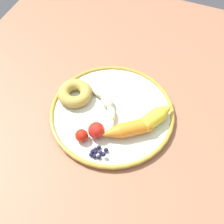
# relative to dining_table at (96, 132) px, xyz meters

# --- Properties ---
(ground_plane) EXTENTS (6.00, 6.00, 0.00)m
(ground_plane) POSITION_rel_dining_table_xyz_m (0.00, 0.00, -0.67)
(ground_plane) COLOR #3A3C41
(dining_table) EXTENTS (1.24, 0.97, 0.75)m
(dining_table) POSITION_rel_dining_table_xyz_m (0.00, 0.00, 0.00)
(dining_table) COLOR #936349
(dining_table) RESTS_ON ground_plane
(plate) EXTENTS (0.35, 0.35, 0.02)m
(plate) POSITION_rel_dining_table_xyz_m (-0.03, 0.04, 0.09)
(plate) COLOR silver
(plate) RESTS_ON dining_table
(banana) EXTENTS (0.14, 0.15, 0.03)m
(banana) POSITION_rel_dining_table_xyz_m (-0.04, 0.01, 0.10)
(banana) COLOR beige
(banana) RESTS_ON plate
(carrot_orange) EXTENTS (0.11, 0.13, 0.04)m
(carrot_orange) POSITION_rel_dining_table_xyz_m (0.03, 0.10, 0.11)
(carrot_orange) COLOR orange
(carrot_orange) RESTS_ON plate
(carrot_yellow) EXTENTS (0.11, 0.09, 0.04)m
(carrot_yellow) POSITION_rel_dining_table_xyz_m (-0.05, 0.16, 0.11)
(carrot_yellow) COLOR yellow
(carrot_yellow) RESTS_ON plate
(donut) EXTENTS (0.11, 0.11, 0.03)m
(donut) POSITION_rel_dining_table_xyz_m (-0.04, -0.08, 0.11)
(donut) COLOR #B09845
(donut) RESTS_ON plate
(blueberry_pile) EXTENTS (0.04, 0.04, 0.02)m
(blueberry_pile) POSITION_rel_dining_table_xyz_m (0.11, 0.06, 0.10)
(blueberry_pile) COLOR #191638
(blueberry_pile) RESTS_ON plate
(tomato_near) EXTENTS (0.03, 0.03, 0.03)m
(tomato_near) POSITION_rel_dining_table_xyz_m (0.08, -0.00, 0.11)
(tomato_near) COLOR red
(tomato_near) RESTS_ON plate
(tomato_mid) EXTENTS (0.04, 0.04, 0.04)m
(tomato_mid) POSITION_rel_dining_table_xyz_m (0.06, 0.03, 0.11)
(tomato_mid) COLOR red
(tomato_mid) RESTS_ON plate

